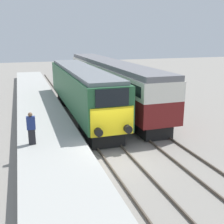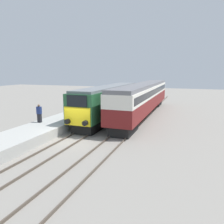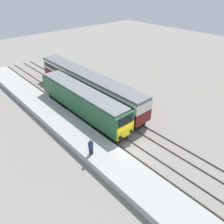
{
  "view_description": "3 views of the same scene",
  "coord_description": "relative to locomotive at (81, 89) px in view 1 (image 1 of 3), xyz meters",
  "views": [
    {
      "loc": [
        -4.6,
        -12.72,
        6.38
      ],
      "look_at": [
        0.0,
        1.3,
        2.34
      ],
      "focal_mm": 45.0,
      "sensor_mm": 36.0,
      "label": 1
    },
    {
      "loc": [
        9.03,
        -14.85,
        5.64
      ],
      "look_at": [
        1.7,
        5.3,
        1.6
      ],
      "focal_mm": 35.0,
      "sensor_mm": 36.0,
      "label": 2
    },
    {
      "loc": [
        -13.57,
        -11.76,
        15.71
      ],
      "look_at": [
        1.7,
        5.3,
        1.6
      ],
      "focal_mm": 35.0,
      "sensor_mm": 36.0,
      "label": 3
    }
  ],
  "objects": [
    {
      "name": "ground_plane",
      "position": [
        0.0,
        -9.19,
        -2.22
      ],
      "size": [
        120.0,
        120.0,
        0.0
      ],
      "primitive_type": "plane",
      "color": "gray"
    },
    {
      "name": "rails_far_track",
      "position": [
        3.4,
        -4.19,
        -2.15
      ],
      "size": [
        1.5,
        60.0,
        0.14
      ],
      "color": "#4C4238",
      "rests_on": "ground_plane"
    },
    {
      "name": "rails_near_track",
      "position": [
        0.0,
        -4.19,
        -2.15
      ],
      "size": [
        1.51,
        60.0,
        0.14
      ],
      "color": "#4C4238",
      "rests_on": "ground_plane"
    },
    {
      "name": "person_on_platform",
      "position": [
        -4.28,
        -7.48,
        -0.51
      ],
      "size": [
        0.44,
        0.26,
        1.73
      ],
      "color": "black",
      "rests_on": "platform_left"
    },
    {
      "name": "locomotive",
      "position": [
        0.0,
        0.0,
        0.0
      ],
      "size": [
        2.7,
        16.28,
        3.92
      ],
      "color": "black",
      "rests_on": "ground_plane"
    },
    {
      "name": "passenger_carriage",
      "position": [
        3.4,
        3.41,
        0.28
      ],
      "size": [
        2.75,
        21.95,
        4.09
      ],
      "color": "black",
      "rests_on": "ground_plane"
    },
    {
      "name": "platform_left",
      "position": [
        -3.3,
        -1.19,
        -1.79
      ],
      "size": [
        3.5,
        50.0,
        0.85
      ],
      "color": "#A8A8A3",
      "rests_on": "ground_plane"
    }
  ]
}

